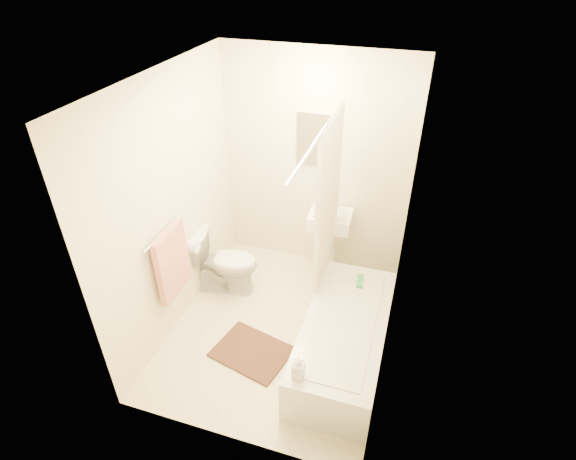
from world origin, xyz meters
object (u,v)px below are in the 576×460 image
(toilet, at_px, (224,262))
(sink, at_px, (329,241))
(soap_bottle, at_px, (298,367))
(bath_mat, at_px, (252,352))
(bathtub, at_px, (344,339))

(toilet, relative_size, sink, 0.82)
(sink, height_order, soap_bottle, sink)
(toilet, bearing_deg, bath_mat, -151.52)
(bathtub, height_order, bath_mat, bathtub)
(bathtub, relative_size, bath_mat, 2.38)
(sink, xyz_separation_m, soap_bottle, (0.19, -1.83, 0.11))
(bath_mat, height_order, soap_bottle, soap_bottle)
(soap_bottle, bearing_deg, toilet, 133.71)
(sink, xyz_separation_m, bath_mat, (-0.39, -1.37, -0.42))
(toilet, distance_m, bathtub, 1.52)
(bath_mat, xyz_separation_m, soap_bottle, (0.58, -0.46, 0.53))
(toilet, bearing_deg, bathtub, -121.02)
(bathtub, height_order, soap_bottle, soap_bottle)
(toilet, xyz_separation_m, bathtub, (1.40, -0.56, -0.13))
(toilet, height_order, bathtub, toilet)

